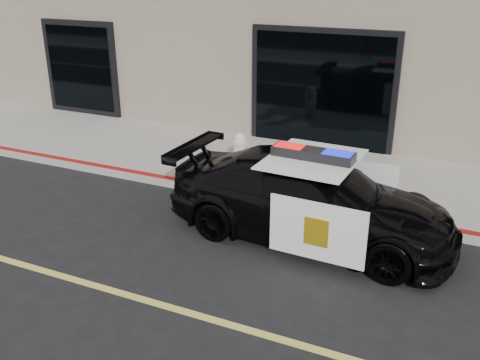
% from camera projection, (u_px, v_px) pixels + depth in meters
% --- Properties ---
extents(ground, '(120.00, 120.00, 0.00)m').
position_uv_depth(ground, '(233.00, 326.00, 6.68)').
color(ground, black).
rests_on(ground, ground).
extents(sidewalk_n, '(60.00, 3.50, 0.15)m').
position_uv_depth(sidewalk_n, '(341.00, 178.00, 11.07)').
color(sidewalk_n, gray).
rests_on(sidewalk_n, ground).
extents(police_car, '(2.37, 4.83, 1.53)m').
position_uv_depth(police_car, '(311.00, 199.00, 8.59)').
color(police_car, black).
rests_on(police_car, ground).
extents(fire_hydrant, '(0.39, 0.55, 0.87)m').
position_uv_depth(fire_hydrant, '(240.00, 154.00, 10.98)').
color(fire_hydrant, beige).
rests_on(fire_hydrant, sidewalk_n).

